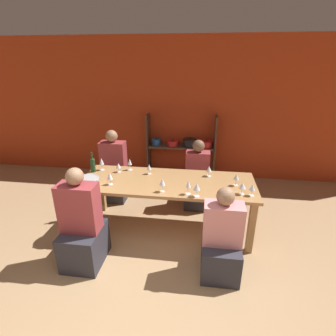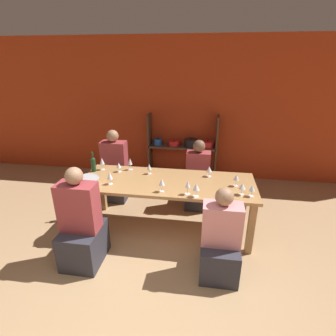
{
  "view_description": "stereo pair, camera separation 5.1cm",
  "coord_description": "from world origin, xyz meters",
  "px_view_note": "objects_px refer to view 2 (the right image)",
  "views": [
    {
      "loc": [
        0.62,
        -1.34,
        2.25
      ],
      "look_at": [
        0.18,
        1.92,
        0.9
      ],
      "focal_mm": 28.0,
      "sensor_mm": 36.0,
      "label": 1
    },
    {
      "loc": [
        0.67,
        -1.33,
        2.25
      ],
      "look_at": [
        0.18,
        1.92,
        0.9
      ],
      "focal_mm": 28.0,
      "sensor_mm": 36.0,
      "label": 2
    }
  ],
  "objects_px": {
    "person_far_a": "(197,183)",
    "wine_glass_red_c": "(236,178)",
    "wine_glass_white_d": "(130,162)",
    "wine_glass_white_e": "(102,161)",
    "wine_glass_white_b": "(162,182)",
    "person_near_a": "(82,229)",
    "wine_glass_white_a": "(110,176)",
    "mixing_bowl": "(87,181)",
    "wine_glass_red_a": "(188,185)",
    "wine_bottle_green": "(93,164)",
    "wine_glass_empty_a": "(196,187)",
    "wine_glass_white_c": "(209,169)",
    "dining_table": "(167,187)",
    "person_far_b": "(116,174)",
    "shelf_unit": "(183,154)",
    "wine_glass_red_d": "(252,188)",
    "wine_glass_red_e": "(242,186)",
    "wine_glass_red_b": "(149,167)",
    "wine_glass_red_f": "(119,166)",
    "person_near_b": "(220,244)"
  },
  "relations": [
    {
      "from": "person_far_a",
      "to": "wine_glass_red_c",
      "type": "bearing_deg",
      "value": 125.21
    },
    {
      "from": "wine_glass_white_d",
      "to": "wine_glass_white_e",
      "type": "height_order",
      "value": "wine_glass_white_e"
    },
    {
      "from": "wine_glass_white_b",
      "to": "person_near_a",
      "type": "relative_size",
      "value": 0.14
    },
    {
      "from": "wine_glass_white_a",
      "to": "wine_glass_red_c",
      "type": "bearing_deg",
      "value": 6.77
    },
    {
      "from": "mixing_bowl",
      "to": "wine_glass_red_c",
      "type": "bearing_deg",
      "value": 7.93
    },
    {
      "from": "wine_glass_red_a",
      "to": "wine_glass_white_e",
      "type": "bearing_deg",
      "value": 156.0
    },
    {
      "from": "wine_glass_white_a",
      "to": "wine_glass_white_d",
      "type": "relative_size",
      "value": 0.96
    },
    {
      "from": "wine_bottle_green",
      "to": "wine_glass_empty_a",
      "type": "relative_size",
      "value": 1.77
    },
    {
      "from": "wine_glass_red_c",
      "to": "wine_glass_white_d",
      "type": "bearing_deg",
      "value": 167.82
    },
    {
      "from": "wine_glass_white_c",
      "to": "wine_glass_white_a",
      "type": "bearing_deg",
      "value": -160.81
    },
    {
      "from": "wine_glass_white_a",
      "to": "person_far_a",
      "type": "bearing_deg",
      "value": 39.59
    },
    {
      "from": "dining_table",
      "to": "person_far_b",
      "type": "relative_size",
      "value": 1.93
    },
    {
      "from": "wine_glass_empty_a",
      "to": "wine_glass_white_a",
      "type": "xyz_separation_m",
      "value": [
        -1.13,
        0.17,
        -0.01
      ]
    },
    {
      "from": "shelf_unit",
      "to": "wine_glass_red_c",
      "type": "distance_m",
      "value": 2.04
    },
    {
      "from": "person_far_a",
      "to": "wine_glass_empty_a",
      "type": "bearing_deg",
      "value": 90.93
    },
    {
      "from": "wine_glass_red_a",
      "to": "shelf_unit",
      "type": "bearing_deg",
      "value": 97.06
    },
    {
      "from": "wine_glass_red_a",
      "to": "person_near_a",
      "type": "distance_m",
      "value": 1.34
    },
    {
      "from": "wine_glass_white_c",
      "to": "wine_glass_red_c",
      "type": "bearing_deg",
      "value": -36.04
    },
    {
      "from": "wine_glass_empty_a",
      "to": "person_far_b",
      "type": "height_order",
      "value": "person_far_b"
    },
    {
      "from": "person_far_b",
      "to": "person_near_a",
      "type": "bearing_deg",
      "value": 95.29
    },
    {
      "from": "shelf_unit",
      "to": "wine_glass_white_b",
      "type": "distance_m",
      "value": 2.15
    },
    {
      "from": "wine_glass_white_b",
      "to": "wine_glass_red_d",
      "type": "xyz_separation_m",
      "value": [
        1.08,
        0.04,
        -0.02
      ]
    },
    {
      "from": "wine_glass_white_a",
      "to": "wine_glass_white_e",
      "type": "bearing_deg",
      "value": 122.11
    },
    {
      "from": "wine_glass_red_d",
      "to": "wine_glass_red_e",
      "type": "bearing_deg",
      "value": 167.18
    },
    {
      "from": "wine_glass_red_b",
      "to": "person_far_a",
      "type": "distance_m",
      "value": 0.95
    },
    {
      "from": "wine_glass_red_b",
      "to": "person_far_b",
      "type": "relative_size",
      "value": 0.12
    },
    {
      "from": "wine_glass_red_c",
      "to": "person_far_b",
      "type": "height_order",
      "value": "person_far_b"
    },
    {
      "from": "dining_table",
      "to": "wine_glass_red_f",
      "type": "distance_m",
      "value": 0.79
    },
    {
      "from": "mixing_bowl",
      "to": "wine_glass_red_e",
      "type": "height_order",
      "value": "wine_glass_red_e"
    },
    {
      "from": "dining_table",
      "to": "wine_glass_red_a",
      "type": "relative_size",
      "value": 13.08
    },
    {
      "from": "wine_glass_white_a",
      "to": "person_near_b",
      "type": "height_order",
      "value": "person_near_b"
    },
    {
      "from": "wine_glass_red_b",
      "to": "wine_glass_red_a",
      "type": "bearing_deg",
      "value": -42.21
    },
    {
      "from": "mixing_bowl",
      "to": "person_near_a",
      "type": "height_order",
      "value": "person_near_a"
    },
    {
      "from": "wine_glass_red_f",
      "to": "wine_glass_white_d",
      "type": "relative_size",
      "value": 0.78
    },
    {
      "from": "dining_table",
      "to": "person_near_a",
      "type": "distance_m",
      "value": 1.21
    },
    {
      "from": "wine_glass_empty_a",
      "to": "person_near_a",
      "type": "distance_m",
      "value": 1.42
    },
    {
      "from": "wine_glass_white_c",
      "to": "person_near_b",
      "type": "relative_size",
      "value": 0.14
    },
    {
      "from": "wine_glass_red_d",
      "to": "person_near_b",
      "type": "distance_m",
      "value": 0.76
    },
    {
      "from": "wine_glass_white_a",
      "to": "wine_glass_white_b",
      "type": "bearing_deg",
      "value": -8.6
    },
    {
      "from": "wine_bottle_green",
      "to": "wine_glass_red_f",
      "type": "xyz_separation_m",
      "value": [
        0.37,
        0.04,
        -0.02
      ]
    },
    {
      "from": "wine_glass_white_b",
      "to": "person_near_a",
      "type": "height_order",
      "value": "person_near_a"
    },
    {
      "from": "wine_bottle_green",
      "to": "wine_glass_red_f",
      "type": "distance_m",
      "value": 0.37
    },
    {
      "from": "wine_glass_red_f",
      "to": "wine_glass_white_d",
      "type": "xyz_separation_m",
      "value": [
        0.14,
        0.1,
        0.03
      ]
    },
    {
      "from": "wine_glass_empty_a",
      "to": "wine_glass_red_d",
      "type": "xyz_separation_m",
      "value": [
        0.65,
        0.11,
        -0.02
      ]
    },
    {
      "from": "wine_glass_red_d",
      "to": "person_near_a",
      "type": "height_order",
      "value": "person_near_a"
    },
    {
      "from": "wine_glass_red_b",
      "to": "wine_glass_white_d",
      "type": "bearing_deg",
      "value": 161.0
    },
    {
      "from": "wine_glass_white_a",
      "to": "wine_glass_white_d",
      "type": "bearing_deg",
      "value": 76.59
    },
    {
      "from": "mixing_bowl",
      "to": "wine_glass_white_e",
      "type": "bearing_deg",
      "value": 90.7
    },
    {
      "from": "mixing_bowl",
      "to": "wine_glass_white_d",
      "type": "bearing_deg",
      "value": 55.59
    },
    {
      "from": "wine_glass_white_a",
      "to": "wine_glass_red_f",
      "type": "distance_m",
      "value": 0.42
    }
  ]
}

